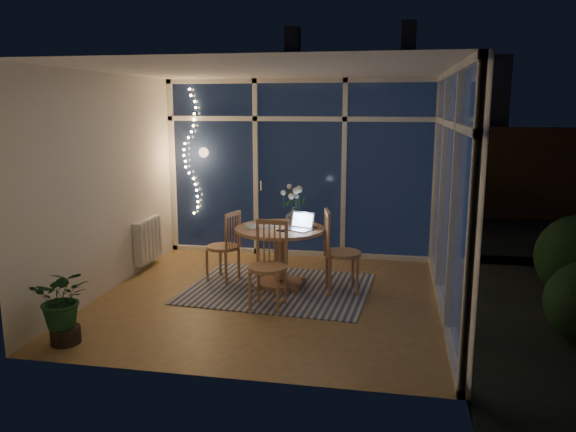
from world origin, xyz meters
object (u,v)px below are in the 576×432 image
Objects in this scene: dining_table at (280,257)px; chair_front at (268,266)px; flower_vase at (294,216)px; chair_left at (223,245)px; chair_right at (342,251)px; laptop at (298,221)px; potted_plant at (63,305)px.

chair_front reaches higher than dining_table.
chair_front is at bearing -88.39° from dining_table.
dining_table is 5.23× the size of flower_vase.
chair_front is at bearing -95.74° from flower_vase.
flower_vase is at bearing 63.88° from dining_table.
chair_front is at bearing 59.16° from chair_left.
dining_table is at bearing 70.84° from chair_right.
laptop reaches higher than dining_table.
potted_plant is at bearing -4.54° from chair_left.
chair_right reaches higher than laptop.
dining_table is at bearing -177.79° from laptop.
dining_table is 0.79m from chair_left.
chair_right is at bearing 38.89° from potted_plant.
chair_right is (1.55, -0.20, 0.05)m from chair_left.
chair_right is at bearing -27.40° from flower_vase.
chair_front is 1.11m from flower_vase.
chair_left is at bearing -171.23° from flower_vase.
chair_right reaches higher than potted_plant.
laptop reaches higher than flower_vase.
chair_right reaches higher than dining_table.
chair_right is (0.78, -0.08, 0.14)m from dining_table.
chair_right is 1.35× the size of potted_plant.
chair_right is at bearing 46.81° from chair_front.
chair_front is (-0.75, -0.71, -0.02)m from chair_right.
chair_left is 1.21× the size of potted_plant.
flower_vase reaches higher than chair_left.
potted_plant is at bearing -129.11° from dining_table.
laptop is (0.24, -0.09, 0.49)m from dining_table.
potted_plant is (-0.89, -2.16, -0.08)m from chair_left.
potted_plant is (-1.79, -2.30, -0.47)m from flower_vase.
chair_left is at bearing -169.65° from laptop.
flower_vase is at bearing 52.16° from potted_plant.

